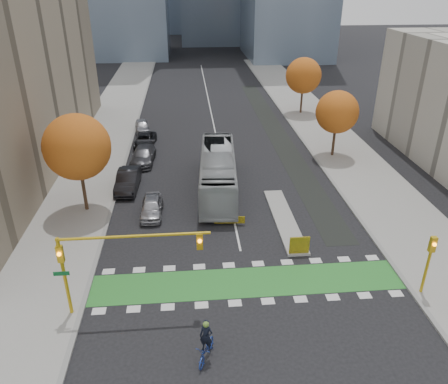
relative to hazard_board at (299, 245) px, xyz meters
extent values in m
plane|color=black|center=(-4.00, -4.20, -0.80)|extent=(300.00, 300.00, 0.00)
cube|color=gray|center=(-17.50, 15.80, -0.73)|extent=(7.00, 120.00, 0.15)
cube|color=gray|center=(9.50, 15.80, -0.73)|extent=(7.00, 120.00, 0.15)
cube|color=gray|center=(-14.00, 15.80, -0.73)|extent=(0.30, 120.00, 0.16)
cube|color=gray|center=(6.00, 15.80, -0.73)|extent=(0.30, 120.00, 0.16)
cube|color=#297F2B|center=(-4.00, -2.70, -0.79)|extent=(20.00, 3.00, 0.01)
cube|color=silver|center=(-4.00, 35.80, -0.80)|extent=(0.15, 70.00, 0.01)
cube|color=black|center=(3.50, 25.80, -0.80)|extent=(2.50, 50.00, 0.01)
cube|color=gray|center=(0.00, 4.80, -0.72)|extent=(1.60, 10.00, 0.16)
cube|color=yellow|center=(0.00, 0.00, 0.00)|extent=(1.40, 0.12, 1.30)
cylinder|color=#332114|center=(-16.00, 7.80, 1.82)|extent=(0.28, 0.28, 5.25)
sphere|color=#AD4A15|center=(-16.00, 7.80, 4.83)|extent=(5.20, 5.20, 5.20)
cylinder|color=#332114|center=(8.00, 17.80, 1.47)|extent=(0.28, 0.28, 4.55)
sphere|color=#AD4A15|center=(8.00, 17.80, 4.08)|extent=(4.40, 4.40, 4.40)
cylinder|color=#332114|center=(8.50, 33.80, 1.65)|extent=(0.28, 0.28, 4.90)
sphere|color=#AD4A15|center=(8.50, 33.80, 4.45)|extent=(4.80, 4.80, 4.80)
cylinder|color=#BF9914|center=(-14.50, -4.70, 1.80)|extent=(0.20, 0.20, 5.20)
cylinder|color=#BF9914|center=(-10.50, -4.70, 4.30)|extent=(8.20, 0.16, 0.16)
cube|color=#BF9914|center=(-14.50, -4.70, 3.40)|extent=(0.35, 0.28, 1.00)
sphere|color=orange|center=(-14.50, -4.88, 3.50)|extent=(0.22, 0.22, 0.22)
cube|color=#BF9914|center=(-7.00, -4.70, 3.80)|extent=(0.35, 0.28, 1.00)
sphere|color=orange|center=(-7.00, -4.88, 3.90)|extent=(0.22, 0.22, 0.22)
cube|color=#0C5926|center=(-14.50, -5.10, 2.40)|extent=(0.85, 0.04, 0.25)
cylinder|color=#BF9914|center=(6.50, -4.70, 1.20)|extent=(0.18, 0.18, 4.00)
cube|color=#BF9914|center=(6.50, -4.70, 2.80)|extent=(0.35, 0.28, 1.00)
sphere|color=orange|center=(6.50, -4.88, 2.90)|extent=(0.22, 0.22, 0.22)
imported|color=#203994|center=(-6.90, -8.58, -0.25)|extent=(1.46, 2.22, 1.10)
imported|color=black|center=(-6.90, -8.58, 0.68)|extent=(0.80, 0.67, 1.87)
sphere|color=#597F2D|center=(-6.90, -8.58, 1.46)|extent=(0.32, 0.32, 0.32)
imported|color=#A3A7AA|center=(-4.86, 10.69, 1.01)|extent=(3.93, 13.17, 3.62)
imported|color=#A2A1A7|center=(-10.57, 6.64, -0.07)|extent=(1.79, 4.32, 1.46)
imported|color=black|center=(-13.00, 11.64, 0.06)|extent=(2.04, 5.29, 1.72)
imported|color=#45454A|center=(-12.09, 17.84, -0.01)|extent=(2.58, 5.59, 1.58)
imported|color=black|center=(-12.32, 22.84, -0.13)|extent=(2.56, 4.95, 1.33)
imported|color=#A7A7AC|center=(-13.00, 27.84, -0.09)|extent=(2.23, 4.36, 1.42)
camera|label=1|loc=(-7.42, -24.79, 16.88)|focal=35.00mm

